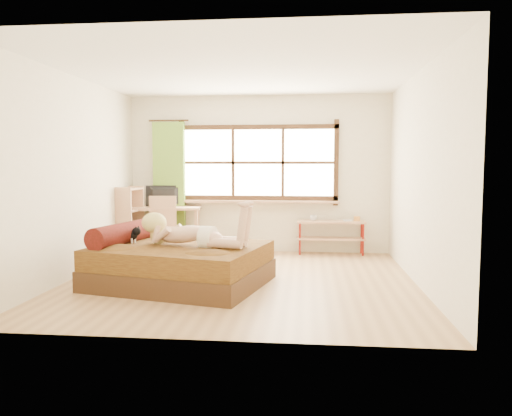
# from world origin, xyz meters

# --- Properties ---
(floor) EXTENTS (4.50, 4.50, 0.00)m
(floor) POSITION_xyz_m (0.00, 0.00, 0.00)
(floor) COLOR #9E754C
(floor) RESTS_ON ground
(ceiling) EXTENTS (4.50, 4.50, 0.00)m
(ceiling) POSITION_xyz_m (0.00, 0.00, 2.70)
(ceiling) COLOR white
(ceiling) RESTS_ON wall_back
(wall_back) EXTENTS (4.50, 0.00, 4.50)m
(wall_back) POSITION_xyz_m (0.00, 2.25, 1.35)
(wall_back) COLOR silver
(wall_back) RESTS_ON floor
(wall_front) EXTENTS (4.50, 0.00, 4.50)m
(wall_front) POSITION_xyz_m (0.00, -2.25, 1.35)
(wall_front) COLOR silver
(wall_front) RESTS_ON floor
(wall_left) EXTENTS (0.00, 4.50, 4.50)m
(wall_left) POSITION_xyz_m (-2.25, 0.00, 1.35)
(wall_left) COLOR silver
(wall_left) RESTS_ON floor
(wall_right) EXTENTS (0.00, 4.50, 4.50)m
(wall_right) POSITION_xyz_m (2.25, 0.00, 1.35)
(wall_right) COLOR silver
(wall_right) RESTS_ON floor
(window) EXTENTS (2.80, 0.16, 1.46)m
(window) POSITION_xyz_m (0.00, 2.22, 1.51)
(window) COLOR #FFEDBF
(window) RESTS_ON wall_back
(curtain) EXTENTS (0.55, 0.10, 2.20)m
(curtain) POSITION_xyz_m (-1.55, 2.13, 1.15)
(curtain) COLOR #528825
(curtain) RESTS_ON wall_back
(bed) EXTENTS (2.34, 2.04, 0.77)m
(bed) POSITION_xyz_m (-0.78, -0.28, 0.27)
(bed) COLOR #352010
(bed) RESTS_ON floor
(woman) EXTENTS (1.47, 0.72, 0.61)m
(woman) POSITION_xyz_m (-0.58, -0.35, 0.81)
(woman) COLOR tan
(woman) RESTS_ON bed
(kitten) EXTENTS (0.32, 0.19, 0.24)m
(kitten) POSITION_xyz_m (-1.45, -0.20, 0.63)
(kitten) COLOR black
(kitten) RESTS_ON bed
(desk) EXTENTS (1.35, 0.77, 0.79)m
(desk) POSITION_xyz_m (-1.61, 1.95, 0.69)
(desk) COLOR tan
(desk) RESTS_ON floor
(monitor) EXTENTS (0.63, 0.18, 0.36)m
(monitor) POSITION_xyz_m (-1.61, 2.00, 0.98)
(monitor) COLOR black
(monitor) RESTS_ON desk
(chair) EXTENTS (0.51, 0.51, 1.00)m
(chair) POSITION_xyz_m (-1.53, 1.59, 0.55)
(chair) COLOR tan
(chair) RESTS_ON floor
(pipe_shelf) EXTENTS (1.15, 0.30, 0.65)m
(pipe_shelf) POSITION_xyz_m (1.27, 2.07, 0.42)
(pipe_shelf) COLOR tan
(pipe_shelf) RESTS_ON floor
(cup) EXTENTS (0.12, 0.12, 0.09)m
(cup) POSITION_xyz_m (0.96, 2.07, 0.62)
(cup) COLOR gray
(cup) RESTS_ON pipe_shelf
(book) EXTENTS (0.15, 0.20, 0.02)m
(book) POSITION_xyz_m (1.46, 2.07, 0.58)
(book) COLOR gray
(book) RESTS_ON pipe_shelf
(bookshelf) EXTENTS (0.34, 0.53, 1.14)m
(bookshelf) POSITION_xyz_m (-2.08, 1.62, 0.58)
(bookshelf) COLOR tan
(bookshelf) RESTS_ON floor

